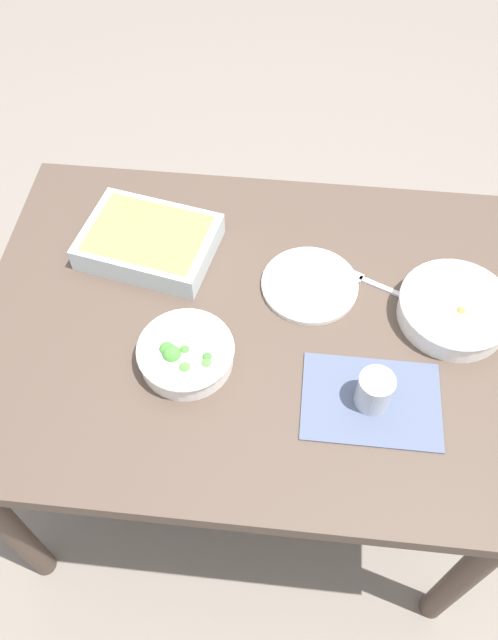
% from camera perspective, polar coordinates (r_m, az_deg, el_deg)
% --- Properties ---
extents(ground_plane, '(6.00, 6.00, 0.00)m').
position_cam_1_polar(ground_plane, '(2.06, -0.00, -11.88)').
color(ground_plane, slate).
extents(dining_table, '(1.20, 0.90, 0.74)m').
position_cam_1_polar(dining_table, '(1.49, -0.00, -1.99)').
color(dining_table, '#4C3D33').
rests_on(dining_table, ground_plane).
extents(placemat, '(0.28, 0.20, 0.00)m').
position_cam_1_polar(placemat, '(1.33, 10.76, -7.04)').
color(placemat, '#4C5670').
rests_on(placemat, dining_table).
extents(stew_bowl, '(0.25, 0.25, 0.06)m').
position_cam_1_polar(stew_bowl, '(1.46, 17.75, 0.97)').
color(stew_bowl, white).
rests_on(stew_bowl, dining_table).
extents(broccoli_bowl, '(0.20, 0.20, 0.07)m').
position_cam_1_polar(broccoli_bowl, '(1.34, -5.64, -2.96)').
color(broccoli_bowl, white).
rests_on(broccoli_bowl, dining_table).
extents(baking_dish, '(0.34, 0.28, 0.06)m').
position_cam_1_polar(baking_dish, '(1.53, -8.86, 6.96)').
color(baking_dish, silver).
rests_on(baking_dish, dining_table).
extents(drink_cup, '(0.07, 0.07, 0.08)m').
position_cam_1_polar(drink_cup, '(1.30, 11.01, -6.29)').
color(drink_cup, '#B2BCC6').
rests_on(drink_cup, dining_table).
extents(side_plate, '(0.22, 0.22, 0.01)m').
position_cam_1_polar(side_plate, '(1.47, 5.40, 3.11)').
color(side_plate, silver).
rests_on(side_plate, dining_table).
extents(spoon_by_stew, '(0.16, 0.10, 0.01)m').
position_cam_1_polar(spoon_by_stew, '(1.46, 16.12, -0.19)').
color(spoon_by_stew, silver).
rests_on(spoon_by_stew, dining_table).
extents(fork_on_table, '(0.17, 0.09, 0.01)m').
position_cam_1_polar(fork_on_table, '(1.50, 11.05, 3.14)').
color(fork_on_table, silver).
rests_on(fork_on_table, dining_table).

